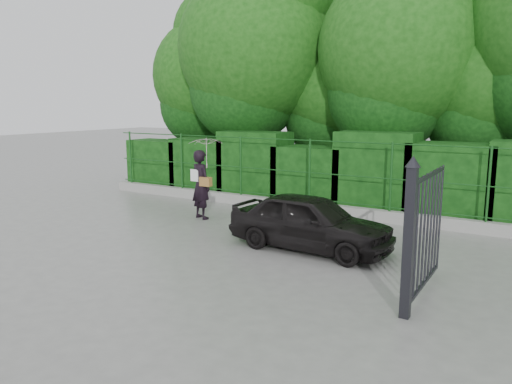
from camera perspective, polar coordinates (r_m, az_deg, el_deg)
The scene contains 8 objects.
ground at distance 10.73m, azimuth -6.25°, elevation -6.57°, with size 80.00×80.00×0.00m, color gray.
kerb at distance 14.41m, azimuth 4.62°, elevation -1.60°, with size 14.00×0.25×0.30m, color #9E9E99.
fence at distance 14.14m, azimuth 5.49°, elevation 2.48°, with size 14.13×0.06×1.80m.
hedge at distance 15.06m, azimuth 7.19°, elevation 2.21°, with size 14.20×1.20×2.29m.
trees at distance 16.76m, azimuth 13.61°, elevation 15.15°, with size 17.10×6.15×8.08m.
gate at distance 7.84m, azimuth 17.93°, elevation -4.27°, with size 0.22×2.33×2.36m.
woman at distance 13.32m, azimuth -6.00°, elevation 2.81°, with size 0.99×0.91×2.19m.
car at distance 10.60m, azimuth 6.21°, elevation -3.40°, with size 1.42×3.53×1.20m, color black.
Camera 1 is at (6.26, -8.15, 3.07)m, focal length 35.00 mm.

